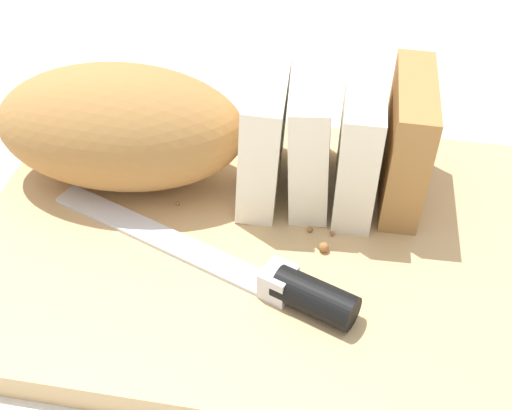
# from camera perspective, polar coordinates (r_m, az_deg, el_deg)

# --- Properties ---
(ground_plane) EXTENTS (3.00, 3.00, 0.00)m
(ground_plane) POSITION_cam_1_polar(r_m,az_deg,el_deg) (0.52, 0.00, -4.27)
(ground_plane) COLOR silver
(cutting_board) EXTENTS (0.43, 0.32, 0.02)m
(cutting_board) POSITION_cam_1_polar(r_m,az_deg,el_deg) (0.51, 0.00, -3.42)
(cutting_board) COLOR tan
(cutting_board) RESTS_ON ground_plane
(bread_loaf) EXTENTS (0.34, 0.14, 0.10)m
(bread_loaf) POSITION_cam_1_polar(r_m,az_deg,el_deg) (0.53, -4.90, 6.22)
(bread_loaf) COLOR #A8753D
(bread_loaf) RESTS_ON cutting_board
(bread_knife) EXTENTS (0.25, 0.11, 0.02)m
(bread_knife) POSITION_cam_1_polar(r_m,az_deg,el_deg) (0.46, 1.28, -6.33)
(bread_knife) COLOR silver
(bread_knife) RESTS_ON cutting_board
(crumb_near_knife) EXTENTS (0.00, 0.00, 0.00)m
(crumb_near_knife) POSITION_cam_1_polar(r_m,az_deg,el_deg) (0.51, 6.42, -2.42)
(crumb_near_knife) COLOR #996633
(crumb_near_knife) RESTS_ON cutting_board
(crumb_near_loaf) EXTENTS (0.00, 0.00, 0.00)m
(crumb_near_loaf) POSITION_cam_1_polar(r_m,az_deg,el_deg) (0.51, 4.57, -2.06)
(crumb_near_loaf) COLOR #996633
(crumb_near_loaf) RESTS_ON cutting_board
(crumb_stray_left) EXTENTS (0.01, 0.01, 0.01)m
(crumb_stray_left) POSITION_cam_1_polar(r_m,az_deg,el_deg) (0.49, 5.72, -3.55)
(crumb_stray_left) COLOR #996633
(crumb_stray_left) RESTS_ON cutting_board
(crumb_stray_right) EXTENTS (0.00, 0.00, 0.00)m
(crumb_stray_right) POSITION_cam_1_polar(r_m,az_deg,el_deg) (0.53, -6.59, 0.11)
(crumb_stray_right) COLOR #996633
(crumb_stray_right) RESTS_ON cutting_board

